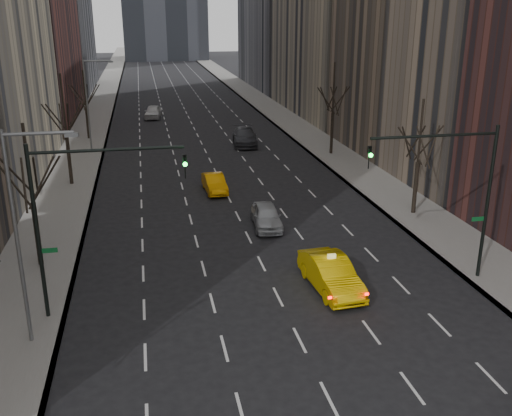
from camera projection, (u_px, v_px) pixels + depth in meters
sidewalk_left at (97, 112)px, 79.62m from camera, size 4.50×320.00×0.15m
sidewalk_right at (268, 107)px, 84.13m from camera, size 4.50×320.00×0.15m
tree_lw_b at (33, 203)px, 30.24m from camera, size 3.36×3.50×7.82m
tree_lw_c at (67, 136)px, 44.98m from camera, size 3.36×3.50×8.74m
tree_lw_d at (86, 107)px, 61.83m from camera, size 3.36×3.50×7.36m
tree_rw_b at (418, 162)px, 38.37m from camera, size 3.36×3.50×7.82m
tree_rw_c at (333, 114)px, 54.97m from camera, size 3.36×3.50×8.74m
traffic_mast_left at (75, 203)px, 24.63m from camera, size 6.69×0.39×8.00m
traffic_mast_right at (460, 180)px, 27.98m from camera, size 6.69×0.39×8.00m
streetlight_near at (24, 218)px, 22.41m from camera, size 2.83×0.22×9.00m
streetlight_far at (90, 97)px, 54.89m from camera, size 2.83×0.22×9.00m
taxi_sedan at (331, 274)px, 28.61m from camera, size 2.19×5.28×1.70m
silver_sedan_ahead at (267, 216)px, 37.03m from camera, size 2.10×4.50×1.49m
far_taxi at (214, 183)px, 44.35m from camera, size 1.68×4.29×1.39m
far_suv_grey at (245, 137)px, 60.15m from camera, size 3.12×6.25×1.74m
far_car_white at (153, 112)px, 75.44m from camera, size 2.58×5.11×1.67m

